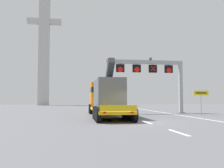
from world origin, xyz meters
name	(u,v)px	position (x,y,z in m)	size (l,w,h in m)	color
ground	(140,122)	(0.00, 0.00, 0.00)	(112.00, 112.00, 0.00)	#5B5B60
lane_markings	(109,110)	(0.43, 19.90, 0.01)	(0.20, 54.40, 0.01)	silver
edge_line_right	(163,113)	(6.20, 12.00, 0.01)	(0.20, 63.00, 0.01)	silver
overhead_lane_gantry	(155,71)	(4.76, 10.58, 5.10)	(9.71, 0.90, 6.71)	#9EA0A5
heavy_haul_truck_yellow	(105,96)	(-1.74, 7.18, 1.99)	(3.13, 14.09, 5.30)	yellow
exit_sign_yellow	(201,96)	(8.33, 6.26, 2.01)	(1.69, 0.15, 2.61)	#9EA0A5
bridge_pylon_distant	(44,36)	(-12.96, 50.35, 18.68)	(9.00, 2.00, 36.57)	#B7B7B2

